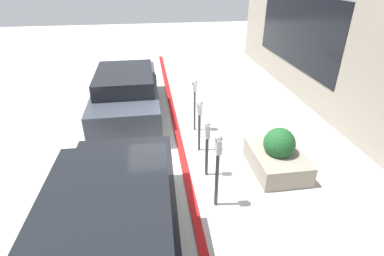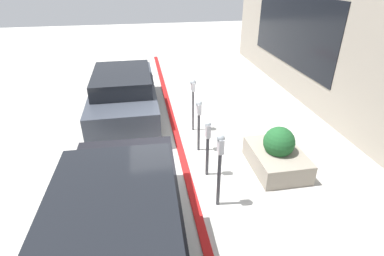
% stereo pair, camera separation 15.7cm
% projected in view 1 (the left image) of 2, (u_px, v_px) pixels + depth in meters
% --- Properties ---
extents(ground_plane, '(40.00, 40.00, 0.00)m').
position_uv_depth(ground_plane, '(187.00, 162.00, 7.09)').
color(ground_plane, beige).
extents(curb_strip, '(19.00, 0.16, 0.04)m').
position_uv_depth(curb_strip, '(184.00, 162.00, 7.07)').
color(curb_strip, red).
rests_on(curb_strip, ground_plane).
extents(building_facade, '(19.00, 0.17, 3.90)m').
position_uv_depth(building_facade, '(382.00, 74.00, 6.75)').
color(building_facade, '#9E9384').
rests_on(building_facade, ground_plane).
extents(parking_meter_nearest, '(0.17, 0.14, 1.55)m').
position_uv_depth(parking_meter_nearest, '(218.00, 160.00, 5.33)').
color(parking_meter_nearest, '#38383D').
rests_on(parking_meter_nearest, ground_plane).
extents(parking_meter_second, '(0.15, 0.13, 1.32)m').
position_uv_depth(parking_meter_second, '(207.00, 141.00, 6.26)').
color(parking_meter_second, '#38383D').
rests_on(parking_meter_second, ground_plane).
extents(parking_meter_middle, '(0.18, 0.16, 1.35)m').
position_uv_depth(parking_meter_middle, '(199.00, 115.00, 7.10)').
color(parking_meter_middle, '#38383D').
rests_on(parking_meter_middle, ground_plane).
extents(parking_meter_fourth, '(0.19, 0.16, 1.49)m').
position_uv_depth(parking_meter_fourth, '(195.00, 93.00, 7.97)').
color(parking_meter_fourth, '#38383D').
rests_on(parking_meter_fourth, ground_plane).
extents(planter_box, '(1.51, 1.08, 1.03)m').
position_uv_depth(planter_box, '(277.00, 155.00, 6.67)').
color(planter_box, gray).
rests_on(planter_box, ground_plane).
extents(parked_car_front, '(4.75, 1.97, 1.63)m').
position_uv_depth(parked_car_front, '(112.00, 237.00, 4.07)').
color(parked_car_front, black).
rests_on(parked_car_front, ground_plane).
extents(parked_car_middle, '(4.59, 1.92, 1.42)m').
position_uv_depth(parked_car_middle, '(126.00, 91.00, 9.07)').
color(parked_car_middle, '#383D47').
rests_on(parked_car_middle, ground_plane).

